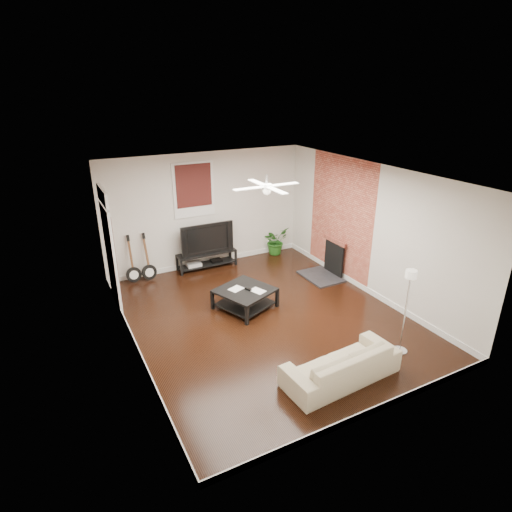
% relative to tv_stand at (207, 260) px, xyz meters
% --- Properties ---
extents(room, '(5.01, 6.01, 2.81)m').
position_rel_tv_stand_xyz_m(room, '(0.13, -2.78, 1.19)').
color(room, black).
rests_on(room, ground).
extents(brick_accent, '(0.02, 2.20, 2.80)m').
position_rel_tv_stand_xyz_m(brick_accent, '(2.62, -1.78, 1.19)').
color(brick_accent, '#AF4938').
rests_on(brick_accent, floor).
extents(fireplace, '(0.80, 1.10, 0.92)m').
position_rel_tv_stand_xyz_m(fireplace, '(2.33, -1.78, 0.25)').
color(fireplace, black).
rests_on(fireplace, floor).
extents(window_back, '(1.00, 0.06, 1.30)m').
position_rel_tv_stand_xyz_m(window_back, '(-0.17, 0.19, 1.74)').
color(window_back, '#3A110F').
rests_on(window_back, wall_back).
extents(door_left, '(0.08, 1.00, 2.50)m').
position_rel_tv_stand_xyz_m(door_left, '(-2.33, -0.88, 1.04)').
color(door_left, white).
rests_on(door_left, wall_left).
extents(tv_stand, '(1.47, 0.39, 0.41)m').
position_rel_tv_stand_xyz_m(tv_stand, '(0.00, 0.00, 0.00)').
color(tv_stand, black).
rests_on(tv_stand, floor).
extents(tv, '(1.31, 0.17, 0.76)m').
position_rel_tv_stand_xyz_m(tv, '(0.00, 0.02, 0.58)').
color(tv, black).
rests_on(tv, tv_stand).
extents(coffee_table, '(1.29, 1.29, 0.42)m').
position_rel_tv_stand_xyz_m(coffee_table, '(-0.06, -2.26, 0.00)').
color(coffee_table, black).
rests_on(coffee_table, floor).
extents(sofa, '(1.91, 0.85, 0.55)m').
position_rel_tv_stand_xyz_m(sofa, '(0.26, -4.95, 0.07)').
color(sofa, tan).
rests_on(sofa, floor).
extents(floor_lamp, '(0.27, 0.27, 1.53)m').
position_rel_tv_stand_xyz_m(floor_lamp, '(1.61, -4.85, 0.56)').
color(floor_lamp, silver).
rests_on(floor_lamp, floor).
extents(potted_plant, '(0.80, 0.75, 0.72)m').
position_rel_tv_stand_xyz_m(potted_plant, '(1.98, 0.04, 0.16)').
color(potted_plant, '#215D1A').
rests_on(potted_plant, floor).
extents(guitar_left, '(0.35, 0.25, 1.13)m').
position_rel_tv_stand_xyz_m(guitar_left, '(-1.80, -0.03, 0.36)').
color(guitar_left, black).
rests_on(guitar_left, floor).
extents(guitar_right, '(0.37, 0.28, 1.13)m').
position_rel_tv_stand_xyz_m(guitar_right, '(-1.45, -0.06, 0.36)').
color(guitar_right, black).
rests_on(guitar_right, floor).
extents(ceiling_fan, '(1.24, 1.24, 0.32)m').
position_rel_tv_stand_xyz_m(ceiling_fan, '(0.13, -2.78, 2.39)').
color(ceiling_fan, white).
rests_on(ceiling_fan, ceiling).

